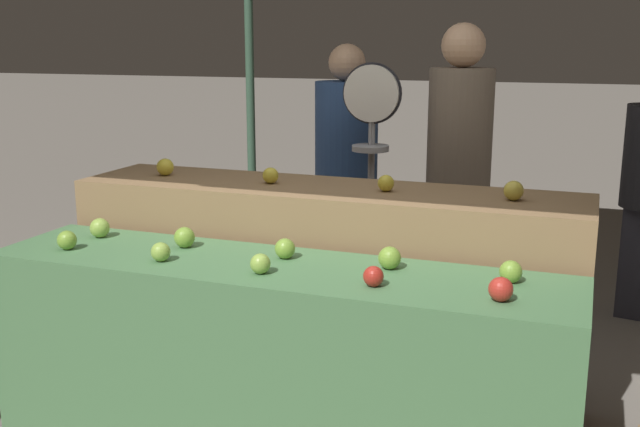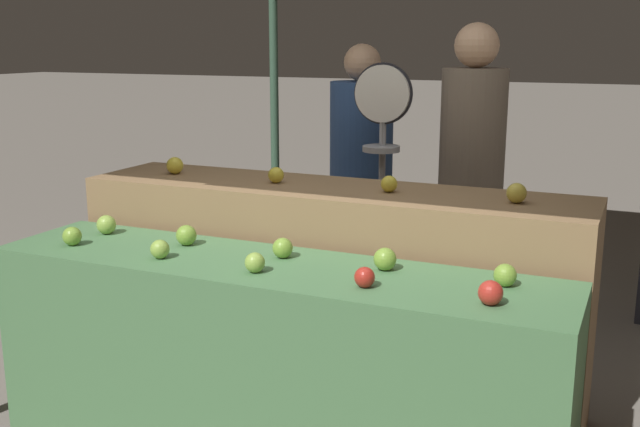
# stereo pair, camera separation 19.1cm
# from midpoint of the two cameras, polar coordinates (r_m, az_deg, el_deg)

# --- Properties ---
(display_counter_front) EXTENTS (2.37, 0.55, 0.85)m
(display_counter_front) POSITION_cam_midpoint_polar(r_m,az_deg,el_deg) (3.11, -1.96, -11.37)
(display_counter_front) COLOR #4C7A4C
(display_counter_front) RESTS_ON ground_plane
(display_counter_back) EXTENTS (2.37, 0.55, 1.05)m
(display_counter_back) POSITION_cam_midpoint_polar(r_m,az_deg,el_deg) (3.58, 2.24, -6.25)
(display_counter_back) COLOR olive
(display_counter_back) RESTS_ON ground_plane
(apple_front_0) EXTENTS (0.08, 0.08, 0.08)m
(apple_front_0) POSITION_cam_midpoint_polar(r_m,az_deg,el_deg) (3.36, -16.84, -1.68)
(apple_front_0) COLOR #7AA338
(apple_front_0) RESTS_ON display_counter_front
(apple_front_1) EXTENTS (0.08, 0.08, 0.08)m
(apple_front_1) POSITION_cam_midpoint_polar(r_m,az_deg,el_deg) (3.07, -10.37, -2.71)
(apple_front_1) COLOR #8EB247
(apple_front_1) RESTS_ON display_counter_front
(apple_front_2) EXTENTS (0.08, 0.08, 0.08)m
(apple_front_2) POSITION_cam_midpoint_polar(r_m,az_deg,el_deg) (2.85, -3.03, -3.78)
(apple_front_2) COLOR #8EB247
(apple_front_2) RESTS_ON display_counter_front
(apple_front_3) EXTENTS (0.08, 0.08, 0.08)m
(apple_front_3) POSITION_cam_midpoint_polar(r_m,az_deg,el_deg) (2.69, 5.46, -4.88)
(apple_front_3) COLOR #AD281E
(apple_front_3) RESTS_ON display_counter_front
(apple_front_4) EXTENTS (0.08, 0.08, 0.08)m
(apple_front_4) POSITION_cam_midpoint_polar(r_m,az_deg,el_deg) (2.59, 14.95, -5.88)
(apple_front_4) COLOR #B72D23
(apple_front_4) RESTS_ON display_counter_front
(apple_front_5) EXTENTS (0.09, 0.09, 0.09)m
(apple_front_5) POSITION_cam_midpoint_polar(r_m,az_deg,el_deg) (3.51, -14.49, -0.84)
(apple_front_5) COLOR #8EB247
(apple_front_5) RESTS_ON display_counter_front
(apple_front_6) EXTENTS (0.09, 0.09, 0.09)m
(apple_front_6) POSITION_cam_midpoint_polar(r_m,az_deg,el_deg) (3.25, -8.51, -1.66)
(apple_front_6) COLOR #7AA338
(apple_front_6) RESTS_ON display_counter_front
(apple_front_7) EXTENTS (0.08, 0.08, 0.08)m
(apple_front_7) POSITION_cam_midpoint_polar(r_m,az_deg,el_deg) (3.03, -1.06, -2.66)
(apple_front_7) COLOR #7AA338
(apple_front_7) RESTS_ON display_counter_front
(apple_front_8) EXTENTS (0.09, 0.09, 0.09)m
(apple_front_8) POSITION_cam_midpoint_polar(r_m,az_deg,el_deg) (2.89, 6.87, -3.49)
(apple_front_8) COLOR #7AA338
(apple_front_8) RESTS_ON display_counter_front
(apple_front_9) EXTENTS (0.08, 0.08, 0.08)m
(apple_front_9) POSITION_cam_midpoint_polar(r_m,az_deg,el_deg) (2.79, 15.85, -4.56)
(apple_front_9) COLOR #7AA338
(apple_front_9) RESTS_ON display_counter_front
(apple_back_0) EXTENTS (0.09, 0.09, 0.09)m
(apple_back_0) POSITION_cam_midpoint_polar(r_m,az_deg,el_deg) (3.83, -9.60, 3.62)
(apple_back_0) COLOR gold
(apple_back_0) RESTS_ON display_counter_back
(apple_back_1) EXTENTS (0.08, 0.08, 0.08)m
(apple_back_1) POSITION_cam_midpoint_polar(r_m,az_deg,el_deg) (3.54, -1.83, 2.94)
(apple_back_1) COLOR gold
(apple_back_1) RESTS_ON display_counter_back
(apple_back_2) EXTENTS (0.07, 0.07, 0.07)m
(apple_back_2) POSITION_cam_midpoint_polar(r_m,az_deg,el_deg) (3.34, 6.92, 2.24)
(apple_back_2) COLOR gold
(apple_back_2) RESTS_ON display_counter_back
(apple_back_3) EXTENTS (0.08, 0.08, 0.08)m
(apple_back_3) POSITION_cam_midpoint_polar(r_m,az_deg,el_deg) (3.23, 16.40, 1.50)
(apple_back_3) COLOR gold
(apple_back_3) RESTS_ON display_counter_back
(produce_scale) EXTENTS (0.32, 0.20, 1.60)m
(produce_scale) POSITION_cam_midpoint_polar(r_m,az_deg,el_deg) (4.03, 6.10, 5.45)
(produce_scale) COLOR #99999E
(produce_scale) RESTS_ON ground_plane
(person_vendor_at_scale) EXTENTS (0.39, 0.39, 1.80)m
(person_vendor_at_scale) POSITION_cam_midpoint_polar(r_m,az_deg,el_deg) (4.18, 12.75, 3.66)
(person_vendor_at_scale) COLOR #2D2D38
(person_vendor_at_scale) RESTS_ON ground_plane
(person_customer_left) EXTENTS (0.45, 0.45, 1.69)m
(person_customer_left) POSITION_cam_midpoint_polar(r_m,az_deg,el_deg) (4.60, 4.34, 3.77)
(person_customer_left) COLOR #2D2D38
(person_customer_left) RESTS_ON ground_plane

